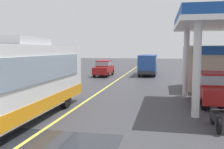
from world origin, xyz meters
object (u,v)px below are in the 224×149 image
car_at_pump (213,86)px  car_trailing_behind_bus (104,67)px  minibus_opposing_lane (148,63)px  coach_bus_main (9,84)px  motorcycle_parked_forecourt (216,118)px

car_at_pump → car_trailing_behind_bus: bearing=125.7°
minibus_opposing_lane → car_at_pump: bearing=-73.5°
car_at_pump → car_trailing_behind_bus: same height
car_at_pump → minibus_opposing_lane: 16.32m
coach_bus_main → motorcycle_parked_forecourt: 8.46m
coach_bus_main → car_trailing_behind_bus: 19.38m
motorcycle_parked_forecourt → car_trailing_behind_bus: (-8.87, 18.19, 0.57)m
minibus_opposing_lane → car_trailing_behind_bus: 5.51m
minibus_opposing_lane → car_trailing_behind_bus: size_ratio=1.46×
car_at_pump → minibus_opposing_lane: size_ratio=0.69×
coach_bus_main → minibus_opposing_lane: bearing=78.4°
minibus_opposing_lane → car_trailing_behind_bus: bearing=-155.9°
minibus_opposing_lane → motorcycle_parked_forecourt: bearing=-79.3°
car_at_pump → motorcycle_parked_forecourt: size_ratio=2.33×
coach_bus_main → car_trailing_behind_bus: size_ratio=2.63×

